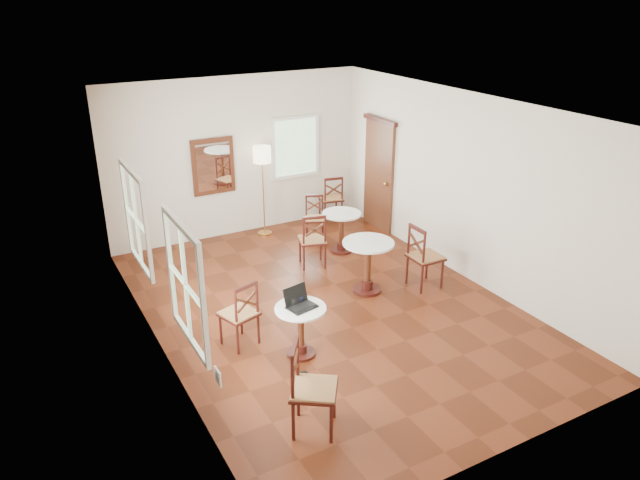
# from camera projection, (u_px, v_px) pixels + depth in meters

# --- Properties ---
(ground) EXTENTS (7.00, 7.00, 0.00)m
(ground) POSITION_uv_depth(u_px,v_px,m) (330.00, 308.00, 9.06)
(ground) COLOR #57210E
(ground) RESTS_ON ground
(room_shell) EXTENTS (5.02, 7.02, 3.01)m
(room_shell) POSITION_uv_depth(u_px,v_px,m) (317.00, 184.00, 8.51)
(room_shell) COLOR silver
(room_shell) RESTS_ON ground
(cafe_table_near) EXTENTS (0.66, 0.66, 0.70)m
(cafe_table_near) POSITION_uv_depth(u_px,v_px,m) (301.00, 326.00, 7.76)
(cafe_table_near) COLOR #3F140F
(cafe_table_near) RESTS_ON ground
(cafe_table_mid) EXTENTS (0.80, 0.80, 0.84)m
(cafe_table_mid) POSITION_uv_depth(u_px,v_px,m) (368.00, 261.00, 9.36)
(cafe_table_mid) COLOR #3F140F
(cafe_table_mid) RESTS_ON ground
(cafe_table_back) EXTENTS (0.70, 0.70, 0.74)m
(cafe_table_back) POSITION_uv_depth(u_px,v_px,m) (341.00, 228.00, 10.82)
(cafe_table_back) COLOR #3F140F
(cafe_table_back) RESTS_ON ground
(chair_near_a) EXTENTS (0.55, 0.55, 0.95)m
(chair_near_a) POSITION_uv_depth(u_px,v_px,m) (240.00, 314.00, 7.97)
(chair_near_a) COLOR #3F140F
(chair_near_a) RESTS_ON ground
(chair_near_b) EXTENTS (0.68, 0.68, 1.07)m
(chair_near_b) POSITION_uv_depth(u_px,v_px,m) (311.00, 388.00, 6.40)
(chair_near_b) COLOR #3F140F
(chair_near_b) RESTS_ON ground
(chair_mid_a) EXTENTS (0.56, 0.56, 0.97)m
(chair_mid_a) POSITION_uv_depth(u_px,v_px,m) (313.00, 240.00, 10.23)
(chair_mid_a) COLOR #3F140F
(chair_mid_a) RESTS_ON ground
(chair_mid_b) EXTENTS (0.49, 0.49, 1.05)m
(chair_mid_b) POSITION_uv_depth(u_px,v_px,m) (424.00, 256.00, 9.51)
(chair_mid_b) COLOR #3F140F
(chair_mid_b) RESTS_ON ground
(chair_back_a) EXTENTS (0.52, 0.52, 0.96)m
(chair_back_a) POSITION_uv_depth(u_px,v_px,m) (331.00, 198.00, 12.25)
(chair_back_a) COLOR #3F140F
(chair_back_a) RESTS_ON ground
(chair_back_b) EXTENTS (0.50, 0.50, 0.82)m
(chair_back_b) POSITION_uv_depth(u_px,v_px,m) (315.00, 218.00, 11.41)
(chair_back_b) COLOR #3F140F
(chair_back_b) RESTS_ON ground
(floor_lamp) EXTENTS (0.34, 0.34, 1.74)m
(floor_lamp) POSITION_uv_depth(u_px,v_px,m) (262.00, 161.00, 11.18)
(floor_lamp) COLOR #BF8C3F
(floor_lamp) RESTS_ON ground
(laptop) EXTENTS (0.41, 0.36, 0.25)m
(laptop) POSITION_uv_depth(u_px,v_px,m) (299.00, 302.00, 7.66)
(laptop) COLOR black
(laptop) RESTS_ON cafe_table_near
(mouse) EXTENTS (0.10, 0.08, 0.04)m
(mouse) POSITION_uv_depth(u_px,v_px,m) (314.00, 306.00, 7.65)
(mouse) COLOR black
(mouse) RESTS_ON cafe_table_near
(navy_mug) EXTENTS (0.10, 0.07, 0.08)m
(navy_mug) POSITION_uv_depth(u_px,v_px,m) (300.00, 299.00, 7.77)
(navy_mug) COLOR black
(navy_mug) RESTS_ON cafe_table_near
(water_glass) EXTENTS (0.06, 0.06, 0.10)m
(water_glass) POSITION_uv_depth(u_px,v_px,m) (293.00, 304.00, 7.64)
(water_glass) COLOR white
(water_glass) RESTS_ON cafe_table_near
(power_adapter) EXTENTS (0.09, 0.05, 0.03)m
(power_adapter) POSITION_uv_depth(u_px,v_px,m) (303.00, 373.00, 7.51)
(power_adapter) COLOR black
(power_adapter) RESTS_ON ground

